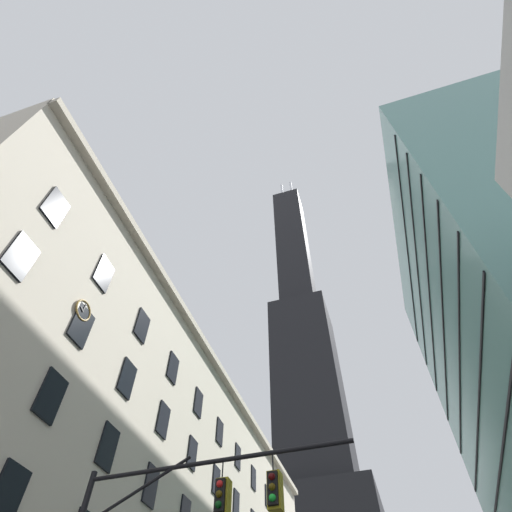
# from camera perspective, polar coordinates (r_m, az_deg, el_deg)

# --- Properties ---
(dark_skyscraper) EXTENTS (26.68, 26.68, 193.47)m
(dark_skyscraper) POSITION_cam_1_polar(r_m,az_deg,el_deg) (121.32, 8.01, -22.70)
(dark_skyscraper) COLOR black
(dark_skyscraper) RESTS_ON ground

